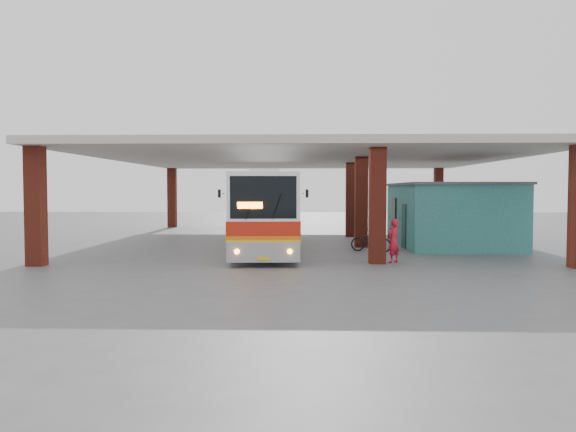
# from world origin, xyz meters

# --- Properties ---
(ground) EXTENTS (90.00, 90.00, 0.00)m
(ground) POSITION_xyz_m (0.00, 0.00, 0.00)
(ground) COLOR #515154
(ground) RESTS_ON ground
(brick_columns) EXTENTS (20.10, 21.60, 4.35)m
(brick_columns) POSITION_xyz_m (1.43, 5.00, 2.17)
(brick_columns) COLOR maroon
(brick_columns) RESTS_ON ground
(canopy_roof) EXTENTS (21.00, 23.00, 0.30)m
(canopy_roof) POSITION_xyz_m (0.50, 6.50, 4.50)
(canopy_roof) COLOR #BDB7AA
(canopy_roof) RESTS_ON brick_columns
(shop_building) EXTENTS (5.20, 8.20, 3.11)m
(shop_building) POSITION_xyz_m (7.49, 4.00, 1.56)
(shop_building) COLOR #2D716B
(shop_building) RESTS_ON ground
(coach_bus) EXTENTS (3.38, 12.65, 3.65)m
(coach_bus) POSITION_xyz_m (-1.55, 1.68, 1.81)
(coach_bus) COLOR white
(coach_bus) RESTS_ON ground
(motorcycle) EXTENTS (1.94, 1.21, 0.96)m
(motorcycle) POSITION_xyz_m (3.24, 0.99, 0.48)
(motorcycle) COLOR black
(motorcycle) RESTS_ON ground
(pedestrian) EXTENTS (0.71, 0.71, 1.66)m
(pedestrian) POSITION_xyz_m (3.64, -2.81, 0.83)
(pedestrian) COLOR red
(pedestrian) RESTS_ON ground
(red_chair) EXTENTS (0.52, 0.52, 0.76)m
(red_chair) POSITION_xyz_m (4.24, 7.39, 0.35)
(red_chair) COLOR red
(red_chair) RESTS_ON ground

